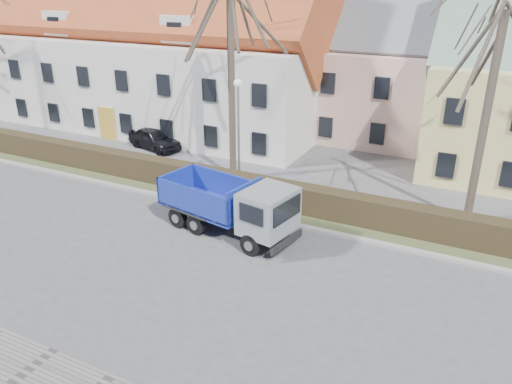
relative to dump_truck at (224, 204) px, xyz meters
The scene contains 12 objects.
ground 3.21m from the dump_truck, 102.87° to the right, with size 120.00×120.00×0.00m, color #4D4D50.
curb_far 2.22m from the dump_truck, 110.69° to the left, with size 80.00×0.30×0.12m, color gray.
grass_strip 3.61m from the dump_truck, 101.11° to the left, with size 80.00×3.00×0.10m, color #424B2A.
hedge 3.26m from the dump_truck, 101.80° to the left, with size 60.00×0.90×1.30m, color black.
building_white 19.26m from the dump_truck, 136.11° to the left, with size 26.80×10.80×9.50m, color silver, non-canonical shape.
building_pink 17.67m from the dump_truck, 78.95° to the left, with size 10.80×8.80×8.00m, color beige, non-canonical shape.
tree_1 8.02m from the dump_truck, 115.23° to the left, with size 9.20×9.20×12.65m, color #42382D, non-canonical shape.
tree_2 11.70m from the dump_truck, 31.08° to the left, with size 8.00×8.00×11.00m, color #42382D, non-canonical shape.
dump_truck is the anchor object (origin of this frame).
streetlight 4.68m from the dump_truck, 109.63° to the left, with size 0.45×0.45×5.80m, color gray, non-canonical shape.
cart_frame 3.83m from the dump_truck, 160.17° to the left, with size 0.68×0.39×0.62m, color silver, non-canonical shape.
parked_car_a 12.40m from the dump_truck, 140.82° to the left, with size 1.59×3.96×1.35m, color black.
Camera 1 is at (10.46, -13.75, 10.09)m, focal length 35.00 mm.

